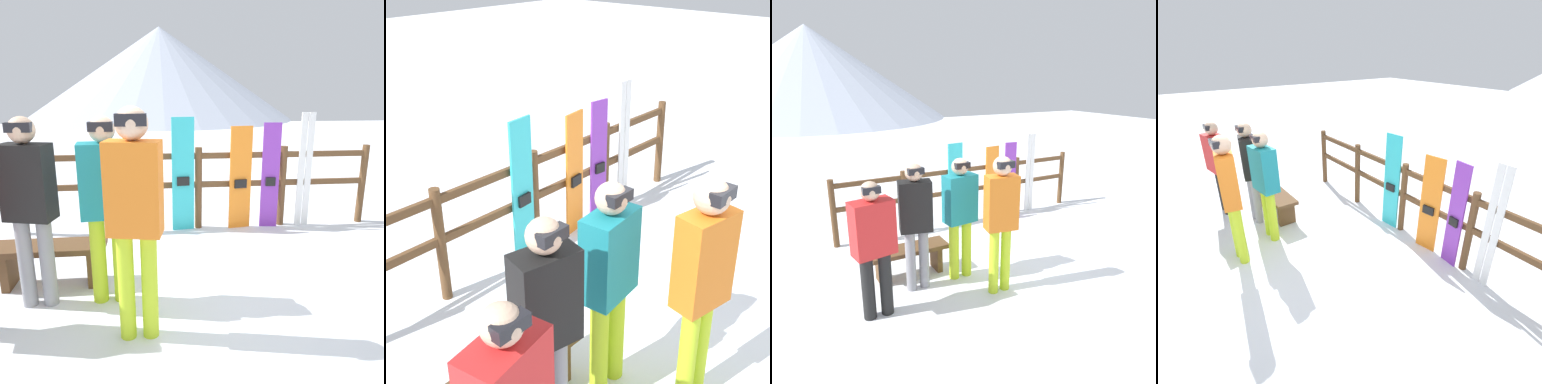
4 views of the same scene
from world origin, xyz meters
TOP-DOWN VIEW (x-y plane):
  - ground_plane at (0.00, 0.00)m, footprint 40.00×40.00m
  - fence at (-0.00, 1.93)m, footprint 4.95×0.10m
  - bench at (-1.68, 0.46)m, footprint 1.11×0.36m
  - person_black at (-1.69, 0.10)m, footprint 0.46×0.32m
  - person_teal at (-1.05, 0.11)m, footprint 0.46×0.28m
  - person_red at (-2.33, -0.25)m, footprint 0.50×0.33m
  - person_orange at (-0.77, -0.47)m, footprint 0.43×0.29m
  - snowboard_cyan at (-0.22, 1.88)m, footprint 0.31×0.08m
  - snowboard_orange at (0.58, 1.88)m, footprint 0.32×0.09m
  - snowboard_purple at (1.01, 1.88)m, footprint 0.25×0.08m
  - ski_pair_white at (1.51, 1.88)m, footprint 0.19×0.02m

SIDE VIEW (x-z plane):
  - ground_plane at x=0.00m, z-range 0.00..0.00m
  - bench at x=-1.68m, z-range 0.10..0.53m
  - fence at x=0.00m, z-range 0.10..1.26m
  - snowboard_orange at x=0.58m, z-range 0.00..1.45m
  - snowboard_purple at x=1.01m, z-range 0.00..1.49m
  - snowboard_cyan at x=-0.22m, z-range 0.00..1.57m
  - ski_pair_white at x=1.51m, z-range 0.00..1.63m
  - person_red at x=-2.33m, z-range 0.12..1.78m
  - person_teal at x=-1.05m, z-range 0.14..1.85m
  - person_black at x=-1.69m, z-range 0.15..1.86m
  - person_orange at x=-0.77m, z-range 0.17..1.99m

